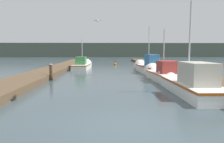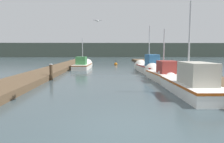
# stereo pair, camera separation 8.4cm
# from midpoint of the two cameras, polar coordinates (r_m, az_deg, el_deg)

# --- Properties ---
(ground_plane) EXTENTS (200.00, 200.00, 0.00)m
(ground_plane) POSITION_cam_midpoint_polar(r_m,az_deg,el_deg) (5.43, 5.37, -16.63)
(ground_plane) COLOR #38474C
(dock_left) EXTENTS (2.42, 40.00, 0.38)m
(dock_left) POSITION_cam_midpoint_polar(r_m,az_deg,el_deg) (21.67, -15.74, 0.77)
(dock_left) COLOR brown
(dock_left) RESTS_ON ground_plane
(dock_right) EXTENTS (2.42, 40.00, 0.38)m
(dock_right) POSITION_cam_midpoint_polar(r_m,az_deg,el_deg) (22.02, 15.14, 0.86)
(dock_right) COLOR brown
(dock_right) RESTS_ON ground_plane
(distant_shore_ridge) EXTENTS (120.00, 16.00, 4.46)m
(distant_shore_ridge) POSITION_cam_midpoint_polar(r_m,az_deg,el_deg) (70.68, -1.44, 6.13)
(distant_shore_ridge) COLOR #424C42
(distant_shore_ridge) RESTS_ON ground_plane
(fishing_boat_0) EXTENTS (1.67, 6.22, 4.92)m
(fishing_boat_0) POSITION_cam_midpoint_polar(r_m,az_deg,el_deg) (10.93, 20.02, -2.82)
(fishing_boat_0) COLOR silver
(fishing_boat_0) RESTS_ON ground_plane
(fishing_boat_1) EXTENTS (1.85, 4.98, 4.04)m
(fishing_boat_1) POSITION_cam_midpoint_polar(r_m,az_deg,el_deg) (14.86, 13.82, -0.58)
(fishing_boat_1) COLOR silver
(fishing_boat_1) RESTS_ON ground_plane
(fishing_boat_2) EXTENTS (1.92, 6.07, 4.76)m
(fishing_boat_2) POSITION_cam_midpoint_polar(r_m,az_deg,el_deg) (19.66, 10.01, 1.32)
(fishing_boat_2) COLOR silver
(fishing_boat_2) RESTS_ON ground_plane
(fishing_boat_3) EXTENTS (1.85, 5.53, 3.97)m
(fishing_boat_3) POSITION_cam_midpoint_polar(r_m,az_deg,el_deg) (23.47, -8.41, 1.84)
(fishing_boat_3) COLOR silver
(fishing_boat_3) RESTS_ON ground_plane
(mooring_piling_0) EXTENTS (0.24, 0.24, 1.15)m
(mooring_piling_0) POSITION_cam_midpoint_polar(r_m,az_deg,el_deg) (14.63, -17.19, -0.16)
(mooring_piling_0) COLOR #473523
(mooring_piling_0) RESTS_ON ground_plane
(mooring_piling_1) EXTENTS (0.26, 0.26, 1.07)m
(mooring_piling_1) POSITION_cam_midpoint_polar(r_m,az_deg,el_deg) (13.01, 21.83, -1.25)
(mooring_piling_1) COLOR #473523
(mooring_piling_1) RESTS_ON ground_plane
(channel_buoy) EXTENTS (0.46, 0.46, 0.96)m
(channel_buoy) POSITION_cam_midpoint_polar(r_m,az_deg,el_deg) (28.74, 0.86, 2.12)
(channel_buoy) COLOR #BF6513
(channel_buoy) RESTS_ON ground_plane
(seagull_lead) EXTENTS (0.55, 0.31, 0.12)m
(seagull_lead) POSITION_cam_midpoint_polar(r_m,az_deg,el_deg) (13.82, -4.32, 14.26)
(seagull_lead) COLOR white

